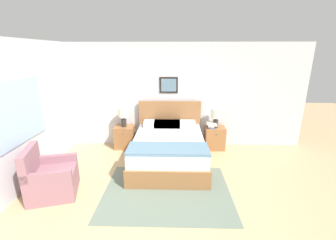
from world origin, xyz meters
TOP-DOWN VIEW (x-y plane):
  - ground_plane at (0.00, 0.00)m, footprint 16.00×16.00m
  - wall_back at (0.00, 2.81)m, footprint 7.15×0.09m
  - wall_left at (-2.40, 1.37)m, footprint 0.08×5.18m
  - area_rug_main at (0.17, 0.63)m, footprint 2.22×1.71m
  - bed at (0.17, 1.74)m, footprint 1.56×2.05m
  - armchair at (-1.83, 0.52)m, footprint 0.91×0.90m
  - nightstand_near_window at (-0.97, 2.53)m, footprint 0.48×0.43m
  - nightstand_by_door at (1.32, 2.53)m, footprint 0.48×0.43m
  - table_lamp_near_window at (-0.97, 2.50)m, footprint 0.24×0.24m
  - table_lamp_by_door at (1.31, 2.50)m, footprint 0.24×0.24m
  - book_thick_bottom at (1.21, 2.49)m, footprint 0.19×0.25m
  - book_hardcover_middle at (1.21, 2.49)m, footprint 0.19×0.24m
  - book_novel_upper at (1.21, 2.49)m, footprint 0.26×0.29m
  - book_slim_near_top at (1.21, 2.49)m, footprint 0.22×0.27m

SIDE VIEW (x-z plane):
  - ground_plane at x=0.00m, z-range 0.00..0.00m
  - area_rug_main at x=0.17m, z-range 0.00..0.01m
  - nightstand_near_window at x=-0.97m, z-range 0.00..0.57m
  - nightstand_by_door at x=1.32m, z-range 0.00..0.57m
  - armchair at x=-1.83m, z-range -0.14..0.74m
  - bed at x=0.17m, z-range -0.26..0.93m
  - book_thick_bottom at x=1.21m, z-range 0.57..0.60m
  - book_hardcover_middle at x=1.21m, z-range 0.60..0.63m
  - book_novel_upper at x=1.21m, z-range 0.63..0.68m
  - book_slim_near_top at x=1.21m, z-range 0.68..0.70m
  - table_lamp_near_window at x=-0.97m, z-range 0.65..1.13m
  - table_lamp_by_door at x=1.31m, z-range 0.65..1.13m
  - wall_back at x=0.00m, z-range 0.00..2.60m
  - wall_left at x=-2.40m, z-range 0.00..2.60m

